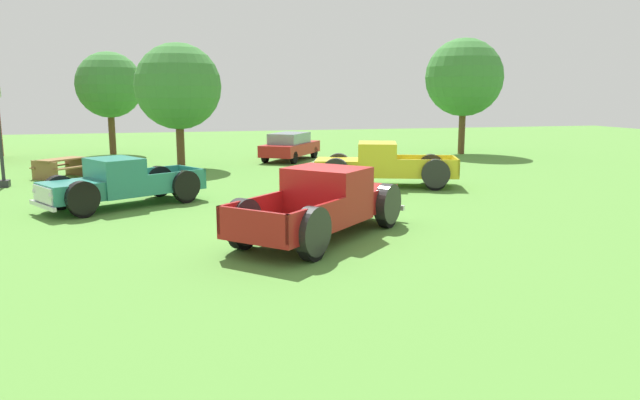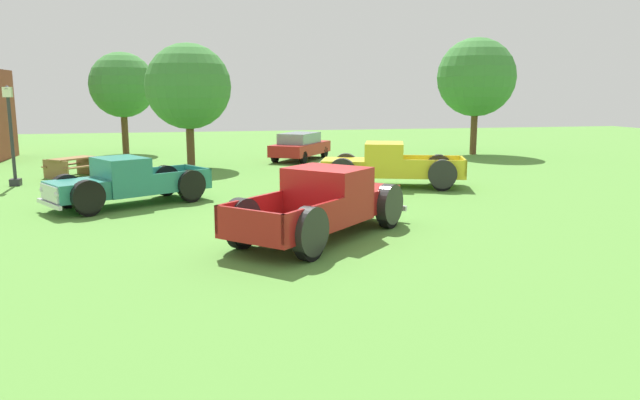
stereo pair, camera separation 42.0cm
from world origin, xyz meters
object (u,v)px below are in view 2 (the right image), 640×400
lamp_post_near (11,134)px  oak_tree_east (122,85)px  pickup_truck_behind_left (382,165)px  pickup_truck_foreground (329,203)px  oak_tree_center (188,87)px  trash_can (396,159)px  pickup_truck_behind_right (120,183)px  sedan_distant_a (300,146)px  picnic_table (73,165)px  oak_tree_west (476,77)px

lamp_post_near → oak_tree_east: (2.85, 11.46, 1.87)m
pickup_truck_behind_left → oak_tree_east: size_ratio=0.99×
pickup_truck_foreground → oak_tree_center: (-3.08, 14.14, 2.86)m
trash_can → oak_tree_center: oak_tree_center is taller
pickup_truck_behind_right → oak_tree_center: bearing=76.8°
pickup_truck_behind_right → lamp_post_near: (-4.19, 5.11, 1.21)m
pickup_truck_behind_right → lamp_post_near: bearing=129.3°
lamp_post_near → trash_can: (15.17, 1.29, -1.43)m
pickup_truck_behind_right → sedan_distant_a: bearing=55.6°
picnic_table → oak_tree_east: size_ratio=0.42×
pickup_truck_behind_left → pickup_truck_behind_right: (-8.91, -2.07, -0.06)m
sedan_distant_a → lamp_post_near: size_ratio=1.21×
lamp_post_near → sedan_distant_a: bearing=27.0°
picnic_table → trash_can: (13.53, -0.74, -0.01)m
trash_can → oak_tree_west: 9.31m
sedan_distant_a → lamp_post_near: (-11.78, -5.99, 1.18)m
oak_tree_east → oak_tree_center: bearing=-64.3°
picnic_table → oak_tree_center: bearing=24.3°
oak_tree_center → pickup_truck_behind_left: bearing=-46.9°
sedan_distant_a → trash_can: (3.39, -4.71, -0.25)m
oak_tree_east → oak_tree_center: 8.11m
pickup_truck_behind_right → oak_tree_west: size_ratio=0.79×
lamp_post_near → picnic_table: 2.97m
oak_tree_west → oak_tree_center: oak_tree_west is taller
oak_tree_east → oak_tree_west: (18.84, -4.66, 0.41)m
pickup_truck_foreground → oak_tree_east: bearing=107.1°
pickup_truck_foreground → picnic_table: 14.32m
pickup_truck_behind_right → trash_can: size_ratio=5.26×
lamp_post_near → picnic_table: lamp_post_near is taller
sedan_distant_a → picnic_table: size_ratio=1.88×
pickup_truck_foreground → pickup_truck_behind_right: bearing=137.1°
sedan_distant_a → oak_tree_west: (9.91, 0.81, 3.46)m
pickup_truck_foreground → sedan_distant_a: pickup_truck_foreground is taller
pickup_truck_behind_right → oak_tree_east: 16.91m
pickup_truck_foreground → pickup_truck_behind_right: pickup_truck_foreground is taller
pickup_truck_behind_left → oak_tree_east: 18.01m
trash_can → oak_tree_west: (6.52, 5.52, 3.71)m
pickup_truck_foreground → trash_can: bearing=63.0°
pickup_truck_behind_left → picnic_table: bearing=156.2°
pickup_truck_behind_left → trash_can: (2.07, 4.32, -0.28)m
lamp_post_near → oak_tree_center: bearing=33.2°
pickup_truck_behind_left → pickup_truck_foreground: bearing=-117.8°
picnic_table → oak_tree_east: (1.20, 9.44, 3.28)m
lamp_post_near → oak_tree_east: bearing=76.1°
pickup_truck_behind_left → oak_tree_west: 13.51m
pickup_truck_behind_left → oak_tree_center: oak_tree_center is taller
pickup_truck_foreground → oak_tree_west: size_ratio=0.81×
pickup_truck_behind_right → picnic_table: 7.58m
picnic_table → oak_tree_east: 10.06m
pickup_truck_foreground → picnic_table: size_ratio=2.19×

